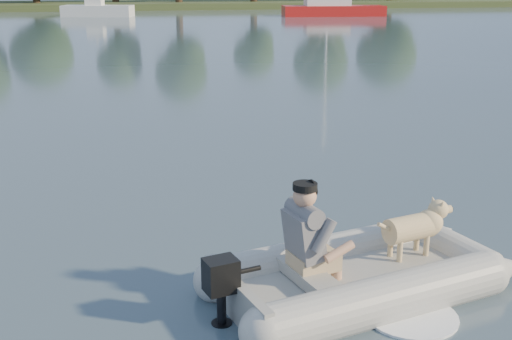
{
  "coord_description": "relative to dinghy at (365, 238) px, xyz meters",
  "views": [
    {
      "loc": [
        -1.6,
        -5.49,
        3.07
      ],
      "look_at": [
        -0.1,
        2.03,
        0.75
      ],
      "focal_mm": 45.0,
      "sensor_mm": 36.0,
      "label": 1
    }
  ],
  "objects": [
    {
      "name": "water",
      "position": [
        -0.63,
        -0.13,
        -0.56
      ],
      "size": [
        160.0,
        160.0,
        0.0
      ],
      "primitive_type": "plane",
      "color": "#4E5E69",
      "rests_on": "ground"
    },
    {
      "name": "shore_bank",
      "position": [
        -0.63,
        61.87,
        -0.31
      ],
      "size": [
        160.0,
        12.0,
        0.7
      ],
      "primitive_type": "cube",
      "color": "#47512D",
      "rests_on": "water"
    },
    {
      "name": "dinghy",
      "position": [
        0.0,
        0.0,
        0.0
      ],
      "size": [
        5.27,
        4.45,
        1.31
      ],
      "primitive_type": null,
      "rotation": [
        0.0,
        0.0,
        0.26
      ],
      "color": "#A3A29D",
      "rests_on": "water"
    },
    {
      "name": "man",
      "position": [
        -0.65,
        -0.12,
        0.18
      ],
      "size": [
        0.81,
        0.74,
        1.02
      ],
      "primitive_type": null,
      "rotation": [
        0.0,
        0.0,
        0.26
      ],
      "color": "slate",
      "rests_on": "dinghy"
    },
    {
      "name": "dog",
      "position": [
        0.58,
        0.21,
        -0.07
      ],
      "size": [
        0.93,
        0.53,
        0.59
      ],
      "primitive_type": null,
      "rotation": [
        0.0,
        0.0,
        0.26
      ],
      "color": "tan",
      "rests_on": "dinghy"
    },
    {
      "name": "outboard_motor",
      "position": [
        -1.51,
        -0.41,
        -0.26
      ],
      "size": [
        0.45,
        0.37,
        0.74
      ],
      "primitive_type": null,
      "rotation": [
        0.0,
        0.0,
        0.26
      ],
      "color": "black",
      "rests_on": "dinghy"
    },
    {
      "name": "motorboat",
      "position": [
        -4.32,
        47.93,
        0.53
      ],
      "size": [
        5.98,
        3.41,
        2.38
      ],
      "primitive_type": null,
      "rotation": [
        0.0,
        0.0,
        -0.23
      ],
      "color": "white",
      "rests_on": "water"
    },
    {
      "name": "sailboat",
      "position": [
        14.09,
        45.02,
        -0.07
      ],
      "size": [
        8.3,
        3.28,
        11.12
      ],
      "rotation": [
        0.0,
        0.0,
        -0.11
      ],
      "color": "#B11614",
      "rests_on": "water"
    }
  ]
}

